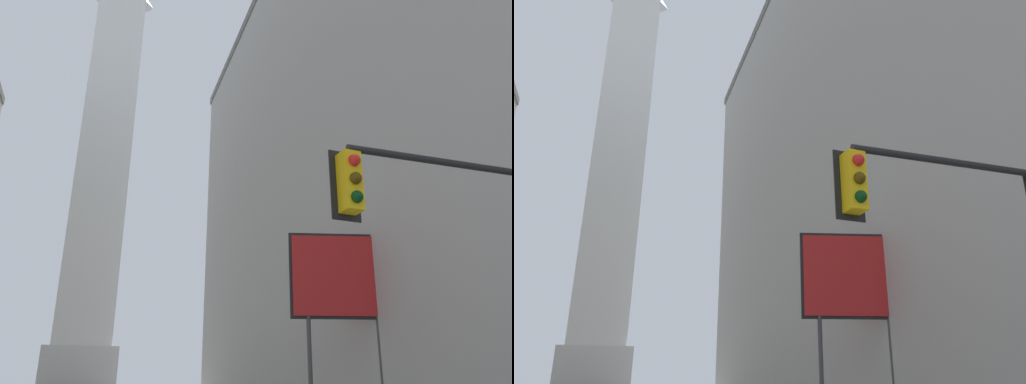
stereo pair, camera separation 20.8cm
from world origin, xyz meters
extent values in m
cube|color=#B2AFAA|center=(25.07, 28.84, 17.89)|extent=(25.15, 51.93, 35.79)
cube|color=silver|center=(0.00, 66.10, 3.01)|extent=(8.47, 8.47, 6.03)
cube|color=white|center=(0.00, 66.10, 32.26)|extent=(6.77, 6.77, 52.45)
cylinder|color=black|center=(7.39, 6.97, 5.89)|extent=(4.53, 0.14, 0.14)
cube|color=#E5B20F|center=(5.12, 6.97, 5.22)|extent=(0.36, 0.36, 1.10)
cube|color=black|center=(5.11, 7.15, 5.22)|extent=(0.58, 0.07, 1.32)
sphere|color=red|center=(5.13, 6.78, 5.56)|extent=(0.22, 0.22, 0.22)
sphere|color=#483506|center=(5.13, 6.78, 5.22)|extent=(0.22, 0.22, 0.22)
sphere|color=#073410|center=(5.13, 6.78, 4.88)|extent=(0.22, 0.22, 0.22)
cylinder|color=#3F3F42|center=(9.65, 19.46, 2.29)|extent=(0.18, 0.18, 4.58)
cylinder|color=#3F3F42|center=(12.53, 18.77, 2.29)|extent=(0.18, 0.18, 4.58)
cube|color=red|center=(11.09, 19.11, 6.32)|extent=(4.18, 1.22, 3.48)
cube|color=black|center=(11.09, 19.11, 6.32)|extent=(4.38, 1.16, 3.72)
camera|label=1|loc=(1.11, -0.25, 1.90)|focal=35.00mm
camera|label=2|loc=(1.30, -0.31, 1.90)|focal=35.00mm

